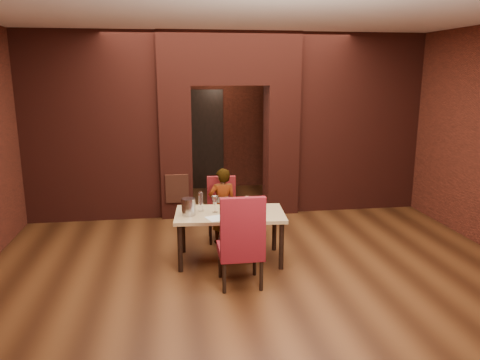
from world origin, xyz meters
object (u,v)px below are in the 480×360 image
Objects in this scene: wine_glass_b at (230,204)px; water_bottle at (201,201)px; wine_glass_a at (215,204)px; wine_glass_c at (247,204)px; dining_table at (230,237)px; person_seated at (222,206)px; chair_far at (222,210)px; wine_bucket at (189,207)px; chair_near at (240,239)px; potted_plant at (257,222)px.

water_bottle is (-0.40, 0.06, 0.04)m from wine_glass_b.
wine_glass_c is at bearing -4.37° from wine_glass_a.
dining_table is 0.44m from wine_glass_b.
person_seated is 0.74m from wine_glass_a.
wine_glass_c is (0.25, -0.80, 0.30)m from chair_far.
person_seated is (-0.00, -0.09, 0.09)m from chair_far.
person_seated is 0.73m from water_bottle.
wine_glass_b is 0.40m from water_bottle.
wine_bucket is (-0.78, -0.03, 0.01)m from wine_glass_c.
person_seated reaches higher than wine_glass_b.
wine_bucket is 0.82× the size of water_bottle.
wine_glass_c is at bearing 4.92° from dining_table.
wine_bucket reaches higher than wine_glass_b.
chair_near is (0.03, -0.74, 0.23)m from dining_table.
water_bottle is at bearing 151.90° from wine_glass_a.
wine_glass_b is at bearing 79.95° from dining_table.
wine_glass_a reaches higher than wine_glass_b.
person_seated is 0.94m from wine_bucket.
chair_near is 0.99m from water_bottle.
dining_table is 6.39× the size of wine_glass_a.
wine_glass_c is at bearing -11.99° from water_bottle.
chair_far reaches higher than water_bottle.
person_seated is at bearing 75.40° from wine_glass_a.
chair_near is at bearing -89.31° from wine_glass_b.
dining_table is 0.75m from person_seated.
wine_bucket is (-0.57, -0.10, 0.02)m from wine_glass_b.
chair_near is 0.84m from wine_glass_a.
chair_far is at bearing 96.03° from dining_table.
chair_near is at bearing -106.93° from potted_plant.
water_bottle is at bearing 53.22° from person_seated.
wine_glass_c is 0.63m from water_bottle.
wine_glass_a is at bearing 175.63° from wine_glass_c.
wine_glass_a is (-0.18, -0.68, 0.22)m from person_seated.
person_seated is at bearing 109.64° from wine_glass_c.
water_bottle reaches higher than wine_glass_a.
chair_far is 0.65m from potted_plant.
dining_table is 6.46× the size of wine_bucket.
water_bottle is at bearing -65.10° from chair_near.
chair_near is 5.04× the size of wine_glass_a.
water_bottle reaches higher than wine_glass_b.
wine_glass_a is at bearing -170.45° from wine_glass_b.
person_seated is (-0.02, 0.71, 0.23)m from dining_table.
wine_bucket is (-0.53, -0.74, 0.22)m from person_seated.
dining_table is 7.79× the size of wine_glass_b.
wine_glass_b is at bearing 88.34° from person_seated.
chair_near is 6.14× the size of wine_glass_b.
water_bottle is at bearing -137.89° from potted_plant.
wine_glass_a is (-0.20, 0.03, 0.45)m from dining_table.
water_bottle reaches higher than wine_glass_c.
wine_glass_c is (0.43, -0.03, -0.01)m from wine_glass_a.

